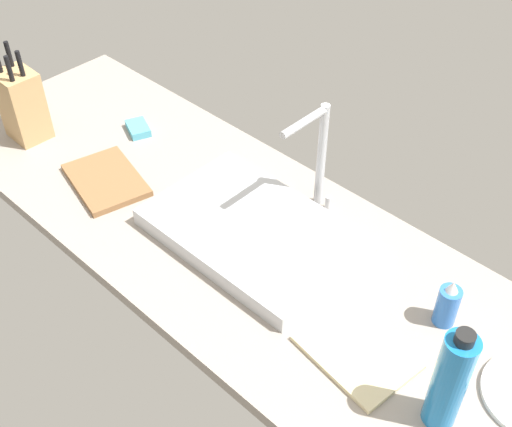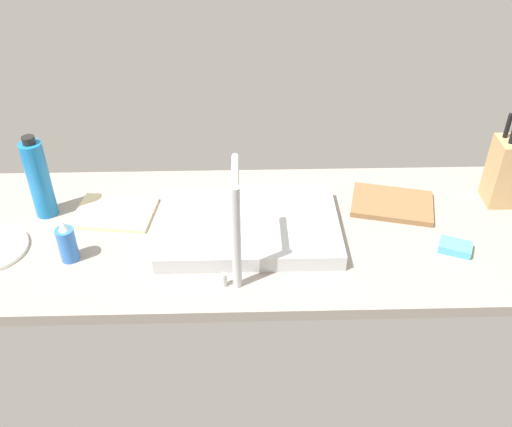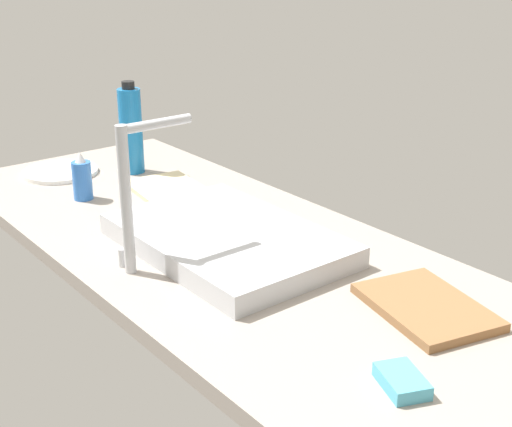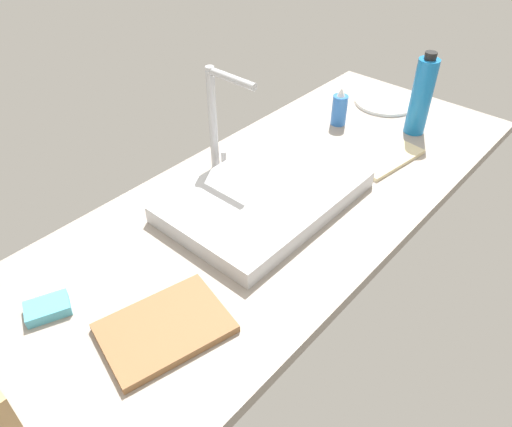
{
  "view_description": "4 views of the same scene",
  "coord_description": "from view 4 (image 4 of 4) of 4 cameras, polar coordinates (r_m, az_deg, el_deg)",
  "views": [
    {
      "loc": [
        92.1,
        -85.61,
        121.52
      ],
      "look_at": [
        7.54,
        3.19,
        10.62
      ],
      "focal_mm": 45.7,
      "sensor_mm": 36.0,
      "label": 1
    },
    {
      "loc": [
        9.26,
        134.95,
        108.85
      ],
      "look_at": [
        5.74,
        3.55,
        12.13
      ],
      "focal_mm": 39.93,
      "sensor_mm": 36.0,
      "label": 2
    },
    {
      "loc": [
        -110.01,
        86.97,
        68.99
      ],
      "look_at": [
        2.31,
        -2.39,
        12.9
      ],
      "focal_mm": 50.0,
      "sensor_mm": 36.0,
      "label": 3
    },
    {
      "loc": [
        -71.75,
        -65.68,
        84.4
      ],
      "look_at": [
        -2.24,
        -4.12,
        8.99
      ],
      "focal_mm": 33.98,
      "sensor_mm": 36.0,
      "label": 4
    }
  ],
  "objects": [
    {
      "name": "water_bottle",
      "position": [
        1.67,
        18.89,
        12.94
      ],
      "size": [
        6.69,
        6.69,
        26.99
      ],
      "color": "#1970B7",
      "rests_on": "countertop_slab"
    },
    {
      "name": "dish_towel",
      "position": [
        1.56,
        14.19,
        6.83
      ],
      "size": [
        26.09,
        20.62,
        1.2
      ],
      "primitive_type": "cube",
      "rotation": [
        0.0,
        0.0,
        -0.13
      ],
      "color": "beige",
      "rests_on": "countertop_slab"
    },
    {
      "name": "soap_bottle",
      "position": [
        1.69,
        9.8,
        12.06
      ],
      "size": [
        5.13,
        5.13,
        13.05
      ],
      "color": "blue",
      "rests_on": "countertop_slab"
    },
    {
      "name": "dinner_plate",
      "position": [
        1.89,
        14.93,
        12.59
      ],
      "size": [
        21.91,
        21.91,
        1.2
      ],
      "primitive_type": "cylinder",
      "color": "white",
      "rests_on": "countertop_slab"
    },
    {
      "name": "countertop_slab",
      "position": [
        1.28,
        -0.72,
        -1.28
      ],
      "size": [
        198.43,
        67.79,
        3.5
      ],
      "primitive_type": "cube",
      "color": "gray",
      "rests_on": "ground"
    },
    {
      "name": "sink_basin",
      "position": [
        1.3,
        1.08,
        2.04
      ],
      "size": [
        52.71,
        35.37,
        4.79
      ],
      "primitive_type": "cube",
      "color": "#B7BABF",
      "rests_on": "countertop_slab"
    },
    {
      "name": "faucet",
      "position": [
        1.36,
        -4.54,
        11.75
      ],
      "size": [
        5.5,
        16.98,
        31.41
      ],
      "color": "#B7BABF",
      "rests_on": "countertop_slab"
    },
    {
      "name": "dish_sponge",
      "position": [
        1.13,
        -23.34,
        -10.22
      ],
      "size": [
        10.62,
        9.03,
        2.4
      ],
      "primitive_type": "cube",
      "rotation": [
        0.0,
        0.0,
        -0.4
      ],
      "color": "#4CA3BC",
      "rests_on": "countertop_slab"
    },
    {
      "name": "cutting_board",
      "position": [
        1.03,
        -10.67,
        -13.1
      ],
      "size": [
        28.6,
        23.21,
        1.8
      ],
      "primitive_type": "cube",
      "rotation": [
        0.0,
        0.0,
        -0.25
      ],
      "color": "brown",
      "rests_on": "countertop_slab"
    }
  ]
}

